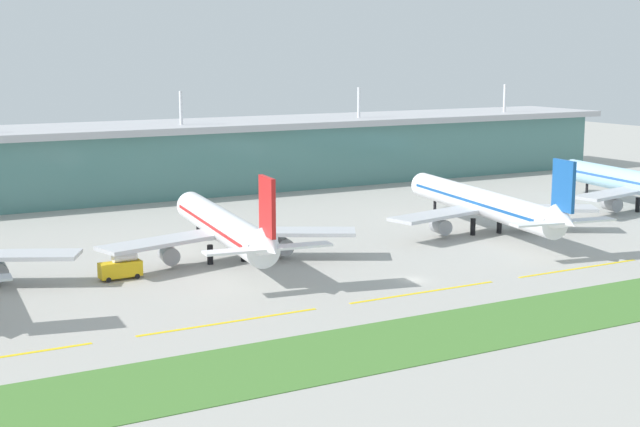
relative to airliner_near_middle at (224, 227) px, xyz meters
The scene contains 9 objects.
ground_plane 36.87m from the airliner_near_middle, 52.54° to the right, with size 600.00×600.00×0.00m, color #A8A59E.
terminal_building 88.25m from the airliner_near_middle, 75.50° to the left, with size 288.00×34.00×28.18m.
airliner_near_middle is the anchor object (origin of this frame).
airliner_far_middle 59.17m from the airliner_near_middle, ahead, with size 48.11×66.89×18.90m.
taxiway_stripe_mid_west 39.90m from the airliner_near_middle, 112.27° to the right, with size 28.00×0.70×0.04m, color yellow.
taxiway_stripe_centre 41.63m from the airliner_near_middle, 62.36° to the right, with size 28.00×0.70×0.04m, color yellow.
taxiway_stripe_mid_east 64.70m from the airliner_near_middle, 34.47° to the right, with size 28.00×0.70×0.04m, color yellow.
grass_verge 60.59m from the airliner_near_middle, 68.50° to the right, with size 300.00×18.00×0.10m, color #477A33.
fuel_truck 21.67m from the airliner_near_middle, 169.07° to the right, with size 7.29×2.92×4.95m.
Camera 1 is at (-87.34, -124.04, 37.90)m, focal length 51.25 mm.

